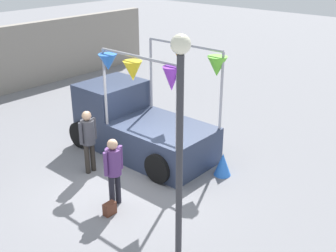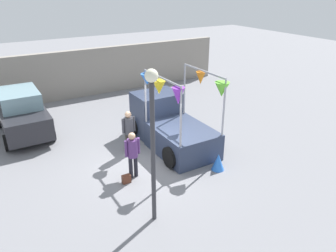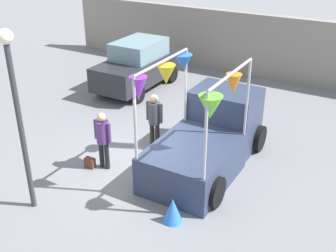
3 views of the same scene
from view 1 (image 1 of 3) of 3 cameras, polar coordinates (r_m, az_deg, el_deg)
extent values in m
plane|color=slate|center=(10.62, -5.58, -7.43)|extent=(60.00, 60.00, 0.00)
cube|color=#2D3851|center=(11.36, -0.70, -2.33)|extent=(1.90, 2.60, 1.00)
cube|color=#2D3851|center=(12.52, -7.56, 1.93)|extent=(1.80, 1.40, 1.80)
cube|color=#8CB2C6|center=(12.36, -7.67, 3.88)|extent=(1.76, 1.37, 0.60)
cylinder|color=black|center=(12.42, -11.78, -1.14)|extent=(0.22, 0.76, 0.76)
cylinder|color=black|center=(13.54, -5.45, 1.33)|extent=(0.22, 0.76, 0.76)
cylinder|color=black|center=(10.37, -1.31, -5.71)|extent=(0.22, 0.76, 0.76)
cylinder|color=black|center=(11.69, 4.98, -2.31)|extent=(0.22, 0.76, 0.76)
cylinder|color=#A5A5AD|center=(11.06, -8.52, 5.14)|extent=(0.07, 0.07, 2.03)
cylinder|color=#A5A5AD|center=(12.20, -2.31, 7.08)|extent=(0.07, 0.07, 2.03)
cylinder|color=#A5A5AD|center=(9.42, 1.27, 2.20)|extent=(0.07, 0.07, 2.03)
cylinder|color=#A5A5AD|center=(10.74, 7.25, 4.68)|extent=(0.07, 0.07, 2.03)
cylinder|color=#A5A5AD|center=(9.91, -4.17, 9.35)|extent=(0.07, 2.44, 0.07)
cylinder|color=#A5A5AD|center=(11.17, 2.26, 10.96)|extent=(0.07, 2.44, 0.07)
cone|color=purple|center=(9.31, 0.50, 6.39)|extent=(0.41, 0.41, 0.55)
cone|color=#66CC33|center=(10.66, 6.66, 8.03)|extent=(0.71, 0.71, 0.50)
cone|color=yellow|center=(10.12, -4.80, 7.45)|extent=(0.66, 0.66, 0.48)
cone|color=orange|center=(11.34, 1.56, 9.64)|extent=(0.51, 0.51, 0.47)
cone|color=blue|center=(10.74, -8.14, 8.56)|extent=(0.65, 0.65, 0.41)
cylinder|color=black|center=(9.53, -7.61, -8.70)|extent=(0.13, 0.13, 0.77)
cylinder|color=black|center=(9.63, -6.81, -8.29)|extent=(0.13, 0.13, 0.77)
cylinder|color=#593372|center=(9.24, -7.42, -4.84)|extent=(0.34, 0.34, 0.61)
sphere|color=tan|center=(9.05, -7.55, -2.48)|extent=(0.23, 0.23, 0.23)
cylinder|color=#593372|center=(9.10, -8.46, -5.14)|extent=(0.09, 0.09, 0.55)
cylinder|color=#593372|center=(9.35, -6.43, -4.21)|extent=(0.09, 0.09, 0.55)
cylinder|color=#2D2823|center=(10.95, -10.89, -4.39)|extent=(0.13, 0.13, 0.80)
cylinder|color=#2D2823|center=(11.04, -10.16, -4.08)|extent=(0.13, 0.13, 0.80)
cylinder|color=#3F3F47|center=(10.69, -10.80, -0.81)|extent=(0.34, 0.34, 0.63)
sphere|color=tan|center=(10.52, -10.98, 1.36)|extent=(0.24, 0.24, 0.24)
cylinder|color=#3F3F47|center=(10.56, -11.74, -1.02)|extent=(0.09, 0.09, 0.57)
cylinder|color=#3F3F47|center=(10.80, -9.91, -0.31)|extent=(0.09, 0.09, 0.57)
cube|color=#592D1E|center=(9.39, -7.91, -11.02)|extent=(0.28, 0.16, 0.28)
cylinder|color=#333338|center=(7.22, 1.54, -5.40)|extent=(0.12, 0.12, 3.86)
sphere|color=#F2EDCC|center=(6.49, 1.74, 11.02)|extent=(0.32, 0.32, 0.32)
cone|color=blue|center=(10.79, 7.42, -5.17)|extent=(0.56, 0.56, 0.60)
camera|label=2|loc=(2.88, 101.60, 7.90)|focal=35.00mm
camera|label=3|loc=(11.74, 51.27, 18.46)|focal=45.00mm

